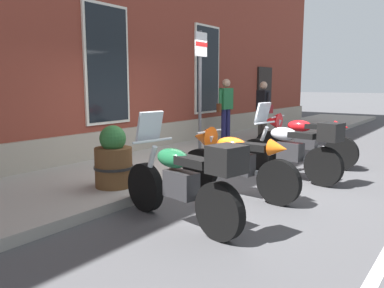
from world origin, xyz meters
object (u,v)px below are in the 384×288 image
(motorcycle_silver_touring, at_px, (293,149))
(parking_sign, at_px, (200,80))
(motorcycle_green_touring, at_px, (184,181))
(pedestrian_dark_jacket, at_px, (263,107))
(motorcycle_red_sport, at_px, (300,138))
(motorcycle_orange_sport, at_px, (233,159))
(pedestrian_striped_shirt, at_px, (226,105))
(barrel_planter, at_px, (113,160))

(motorcycle_silver_touring, relative_size, parking_sign, 0.80)
(motorcycle_green_touring, bearing_deg, pedestrian_dark_jacket, 18.32)
(motorcycle_red_sport, bearing_deg, motorcycle_green_touring, -177.33)
(motorcycle_orange_sport, relative_size, parking_sign, 0.82)
(motorcycle_green_touring, height_order, pedestrian_striped_shirt, pedestrian_striped_shirt)
(parking_sign, height_order, barrel_planter, parking_sign)
(motorcycle_silver_touring, distance_m, motorcycle_red_sport, 1.41)
(motorcycle_silver_touring, height_order, pedestrian_dark_jacket, pedestrian_dark_jacket)
(motorcycle_silver_touring, height_order, parking_sign, parking_sign)
(pedestrian_dark_jacket, distance_m, barrel_planter, 6.33)
(motorcycle_silver_touring, distance_m, pedestrian_striped_shirt, 4.41)
(motorcycle_silver_touring, xyz_separation_m, pedestrian_dark_jacket, (3.76, 2.41, 0.48))
(motorcycle_red_sport, xyz_separation_m, pedestrian_striped_shirt, (1.64, 2.81, 0.51))
(pedestrian_dark_jacket, xyz_separation_m, barrel_planter, (-6.29, -0.55, -0.50))
(pedestrian_striped_shirt, relative_size, pedestrian_dark_jacket, 1.05)
(motorcycle_green_touring, relative_size, parking_sign, 0.79)
(motorcycle_orange_sport, distance_m, barrel_planter, 1.82)
(motorcycle_red_sport, bearing_deg, pedestrian_striped_shirt, 59.73)
(motorcycle_red_sport, relative_size, pedestrian_dark_jacket, 1.36)
(motorcycle_orange_sport, height_order, pedestrian_striped_shirt, pedestrian_striped_shirt)
(motorcycle_orange_sport, relative_size, motorcycle_red_sport, 0.94)
(motorcycle_silver_touring, distance_m, pedestrian_dark_jacket, 4.49)
(motorcycle_green_touring, relative_size, pedestrian_dark_jacket, 1.24)
(motorcycle_red_sport, relative_size, pedestrian_striped_shirt, 1.30)
(parking_sign, bearing_deg, motorcycle_orange_sport, -127.76)
(pedestrian_striped_shirt, height_order, pedestrian_dark_jacket, pedestrian_striped_shirt)
(pedestrian_striped_shirt, bearing_deg, barrel_planter, -166.31)
(motorcycle_green_touring, xyz_separation_m, pedestrian_dark_jacket, (6.70, 2.22, 0.48))
(motorcycle_green_touring, bearing_deg, motorcycle_silver_touring, -3.68)
(motorcycle_orange_sport, distance_m, motorcycle_red_sport, 2.80)
(pedestrian_striped_shirt, bearing_deg, motorcycle_orange_sport, -147.72)
(motorcycle_green_touring, distance_m, motorcycle_red_sport, 4.30)
(pedestrian_dark_jacket, bearing_deg, pedestrian_striped_shirt, 133.88)
(pedestrian_striped_shirt, bearing_deg, motorcycle_red_sport, -120.27)
(pedestrian_striped_shirt, distance_m, parking_sign, 3.80)
(motorcycle_orange_sport, distance_m, motorcycle_silver_touring, 1.50)
(motorcycle_green_touring, distance_m, pedestrian_dark_jacket, 7.07)
(motorcycle_silver_touring, xyz_separation_m, motorcycle_red_sport, (1.35, 0.39, 0.02))
(motorcycle_red_sport, distance_m, pedestrian_striped_shirt, 3.29)
(motorcycle_red_sport, relative_size, parking_sign, 0.87)
(motorcycle_orange_sport, distance_m, parking_sign, 2.05)
(pedestrian_striped_shirt, relative_size, parking_sign, 0.67)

